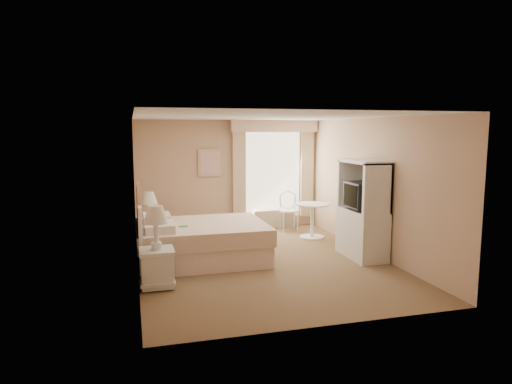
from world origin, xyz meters
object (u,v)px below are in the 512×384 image
object	(u,v)px
bed	(195,240)
armoire	(363,217)
round_table	(312,215)
cafe_chair	(288,207)
nightstand_near	(157,257)

from	to	relation	value
bed	armoire	size ratio (longest dim) A/B	1.26
round_table	cafe_chair	distance (m)	0.93
armoire	cafe_chair	bearing A→B (deg)	101.40
nightstand_near	round_table	size ratio (longest dim) A/B	1.62
bed	nightstand_near	world-z (taller)	bed
bed	armoire	world-z (taller)	armoire
nightstand_near	cafe_chair	xyz separation A→B (m)	(3.14, 3.19, 0.07)
bed	nightstand_near	distance (m)	1.41
bed	round_table	size ratio (longest dim) A/B	3.02
bed	cafe_chair	size ratio (longest dim) A/B	2.49
bed	armoire	xyz separation A→B (m)	(2.93, -0.56, 0.36)
cafe_chair	armoire	bearing A→B (deg)	-71.91
nightstand_near	round_table	xyz separation A→B (m)	(3.36, 2.29, 0.04)
bed	cafe_chair	xyz separation A→B (m)	(2.42, 1.98, 0.15)
nightstand_near	armoire	bearing A→B (deg)	10.13
nightstand_near	round_table	world-z (taller)	nightstand_near
nightstand_near	cafe_chair	size ratio (longest dim) A/B	1.34
armoire	bed	bearing A→B (deg)	169.21
round_table	nightstand_near	bearing A→B (deg)	-145.74
round_table	armoire	world-z (taller)	armoire
bed	cafe_chair	world-z (taller)	bed
armoire	round_table	bearing A→B (deg)	100.18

